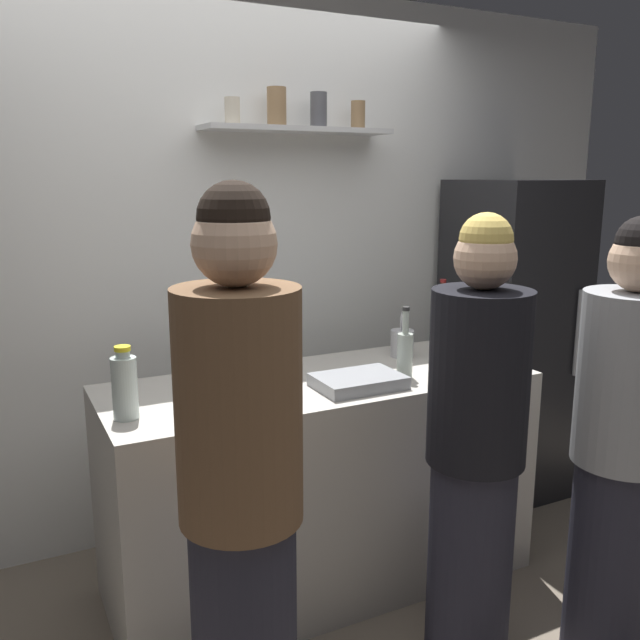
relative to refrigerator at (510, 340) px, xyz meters
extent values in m
cube|color=white|center=(-1.54, 0.40, 0.44)|extent=(4.80, 0.10, 2.60)
cube|color=silver|center=(-1.16, 0.24, 1.09)|extent=(0.92, 0.22, 0.02)
cylinder|color=beige|center=(-1.48, 0.24, 1.16)|extent=(0.07, 0.07, 0.12)
cylinder|color=olive|center=(-1.27, 0.24, 1.19)|extent=(0.09, 0.09, 0.17)
cylinder|color=#4C4C51|center=(-1.05, 0.24, 1.18)|extent=(0.08, 0.08, 0.16)
cylinder|color=olive|center=(-0.84, 0.24, 1.17)|extent=(0.07, 0.07, 0.13)
cube|color=black|center=(0.00, 0.00, 0.00)|extent=(0.58, 0.59, 1.71)
cylinder|color=#99999E|center=(0.16, -0.31, 0.09)|extent=(0.02, 0.02, 0.45)
cube|color=#B7B2A8|center=(-1.34, -0.35, -0.40)|extent=(1.78, 0.69, 0.91)
cube|color=gray|center=(-1.25, -0.51, 0.08)|extent=(0.34, 0.24, 0.05)
cylinder|color=#B2B2B7|center=(-0.84, -0.19, 0.12)|extent=(0.11, 0.11, 0.12)
cylinder|color=silver|center=(-0.84, -0.21, 0.17)|extent=(0.02, 0.01, 0.16)
cylinder|color=silver|center=(-0.84, -0.19, 0.18)|extent=(0.01, 0.01, 0.17)
cylinder|color=silver|center=(-0.82, -0.21, 0.18)|extent=(0.03, 0.02, 0.18)
cylinder|color=silver|center=(-0.84, -0.20, 0.17)|extent=(0.01, 0.02, 0.16)
cylinder|color=silver|center=(-0.82, -0.17, 0.18)|extent=(0.04, 0.02, 0.18)
cylinder|color=#B2BFB2|center=(-1.01, -0.48, 0.15)|extent=(0.06, 0.06, 0.19)
cylinder|color=#B2BFB2|center=(-1.01, -0.48, 0.29)|extent=(0.03, 0.03, 0.10)
cylinder|color=#333333|center=(-1.01, -0.48, 0.35)|extent=(0.03, 0.03, 0.02)
cylinder|color=#472814|center=(-0.52, -0.07, 0.16)|extent=(0.07, 0.07, 0.22)
cylinder|color=#472814|center=(-0.52, -0.07, 0.32)|extent=(0.03, 0.03, 0.09)
cylinder|color=maroon|center=(-0.52, -0.07, 0.37)|extent=(0.03, 0.03, 0.02)
cylinder|color=black|center=(-1.59, -0.44, 0.17)|extent=(0.07, 0.07, 0.23)
cylinder|color=black|center=(-1.59, -0.44, 0.33)|extent=(0.03, 0.03, 0.08)
cylinder|color=gold|center=(-1.59, -0.44, 0.38)|extent=(0.03, 0.03, 0.02)
cylinder|color=#19471E|center=(-0.57, -0.45, 0.16)|extent=(0.06, 0.06, 0.21)
cylinder|color=#19471E|center=(-0.57, -0.45, 0.30)|extent=(0.03, 0.03, 0.08)
cylinder|color=black|center=(-0.57, -0.45, 0.35)|extent=(0.03, 0.03, 0.02)
cylinder|color=silver|center=(-2.14, -0.45, 0.16)|extent=(0.09, 0.09, 0.22)
cylinder|color=silver|center=(-2.14, -0.45, 0.28)|extent=(0.05, 0.05, 0.02)
cylinder|color=yellow|center=(-2.14, -0.45, 0.30)|extent=(0.06, 0.06, 0.02)
cylinder|color=#262633|center=(-1.07, -1.01, -0.47)|extent=(0.30, 0.30, 0.76)
cylinder|color=black|center=(-1.07, -1.01, 0.21)|extent=(0.34, 0.34, 0.60)
sphere|color=#D8AD8C|center=(-1.07, -1.01, 0.61)|extent=(0.21, 0.21, 0.21)
sphere|color=#D8B759|center=(-1.07, -1.01, 0.67)|extent=(0.18, 0.18, 0.18)
cylinder|color=brown|center=(-1.96, -1.11, 0.28)|extent=(0.34, 0.34, 0.64)
sphere|color=#D8AD8C|center=(-1.96, -1.11, 0.71)|extent=(0.22, 0.22, 0.22)
sphere|color=black|center=(-1.96, -1.11, 0.77)|extent=(0.19, 0.19, 0.19)
cylinder|color=#262633|center=(-0.61, -1.24, -0.48)|extent=(0.30, 0.30, 0.76)
cylinder|color=gray|center=(-0.61, -1.24, 0.20)|extent=(0.34, 0.34, 0.60)
camera|label=1|loc=(-2.53, -2.73, 0.88)|focal=37.80mm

